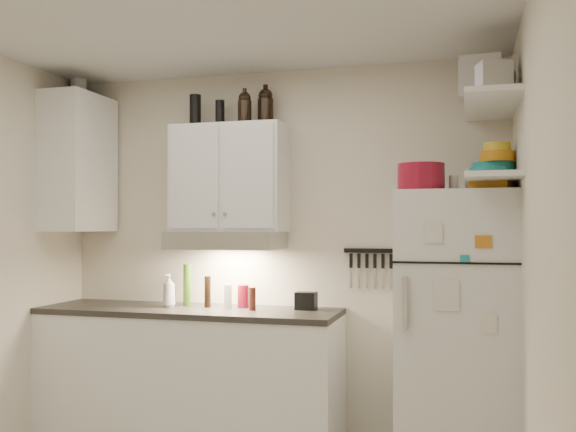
# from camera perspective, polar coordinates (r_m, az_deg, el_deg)

# --- Properties ---
(back_wall) EXTENTS (3.20, 0.02, 2.60)m
(back_wall) POSITION_cam_1_polar(r_m,az_deg,el_deg) (4.61, -0.94, -3.25)
(back_wall) COLOR beige
(back_wall) RESTS_ON ground
(right_wall) EXTENTS (0.02, 3.00, 2.60)m
(right_wall) POSITION_cam_1_polar(r_m,az_deg,el_deg) (2.92, 21.48, -4.50)
(right_wall) COLOR beige
(right_wall) RESTS_ON ground
(base_cabinet) EXTENTS (2.10, 0.60, 0.88)m
(base_cabinet) POSITION_cam_1_polar(r_m,az_deg,el_deg) (4.62, -8.83, -14.00)
(base_cabinet) COLOR white
(base_cabinet) RESTS_ON floor
(countertop) EXTENTS (2.10, 0.62, 0.04)m
(countertop) POSITION_cam_1_polar(r_m,az_deg,el_deg) (4.54, -8.82, -8.33)
(countertop) COLOR #2D2A26
(countertop) RESTS_ON base_cabinet
(upper_cabinet) EXTENTS (0.80, 0.33, 0.75)m
(upper_cabinet) POSITION_cam_1_polar(r_m,az_deg,el_deg) (4.55, -5.21, 3.35)
(upper_cabinet) COLOR white
(upper_cabinet) RESTS_ON back_wall
(side_cabinet) EXTENTS (0.33, 0.55, 1.00)m
(side_cabinet) POSITION_cam_1_polar(r_m,az_deg,el_deg) (4.96, -18.16, 4.48)
(side_cabinet) COLOR white
(side_cabinet) RESTS_ON left_wall
(range_hood) EXTENTS (0.76, 0.46, 0.12)m
(range_hood) POSITION_cam_1_polar(r_m,az_deg,el_deg) (4.47, -5.51, -2.16)
(range_hood) COLOR silver
(range_hood) RESTS_ON back_wall
(fridge) EXTENTS (0.70, 0.68, 1.70)m
(fridge) POSITION_cam_1_polar(r_m,az_deg,el_deg) (4.11, 14.78, -9.80)
(fridge) COLOR white
(fridge) RESTS_ON floor
(shelf_hi) EXTENTS (0.30, 0.95, 0.03)m
(shelf_hi) POSITION_cam_1_polar(r_m,az_deg,el_deg) (3.99, 17.58, 9.42)
(shelf_hi) COLOR white
(shelf_hi) RESTS_ON right_wall
(shelf_lo) EXTENTS (0.30, 0.95, 0.03)m
(shelf_lo) POSITION_cam_1_polar(r_m,az_deg,el_deg) (3.94, 17.61, 3.11)
(shelf_lo) COLOR white
(shelf_lo) RESTS_ON right_wall
(knife_strip) EXTENTS (0.42, 0.02, 0.03)m
(knife_strip) POSITION_cam_1_polar(r_m,az_deg,el_deg) (4.43, 7.68, -3.07)
(knife_strip) COLOR black
(knife_strip) RESTS_ON back_wall
(dutch_oven) EXTENTS (0.28, 0.28, 0.16)m
(dutch_oven) POSITION_cam_1_polar(r_m,az_deg,el_deg) (3.94, 11.73, 3.39)
(dutch_oven) COLOR maroon
(dutch_oven) RESTS_ON fridge
(book_stack) EXTENTS (0.29, 0.32, 0.09)m
(book_stack) POSITION_cam_1_polar(r_m,az_deg,el_deg) (3.95, 17.80, 2.89)
(book_stack) COLOR orange
(book_stack) RESTS_ON fridge
(spice_jar) EXTENTS (0.06, 0.06, 0.09)m
(spice_jar) POSITION_cam_1_polar(r_m,az_deg,el_deg) (4.02, 14.51, 2.83)
(spice_jar) COLOR silver
(spice_jar) RESTS_ON fridge
(stock_pot) EXTENTS (0.34, 0.34, 0.21)m
(stock_pot) POSITION_cam_1_polar(r_m,az_deg,el_deg) (4.29, 18.12, 10.36)
(stock_pot) COLOR silver
(stock_pot) RESTS_ON shelf_hi
(tin_a) EXTENTS (0.24, 0.22, 0.23)m
(tin_a) POSITION_cam_1_polar(r_m,az_deg,el_deg) (3.89, 16.75, 11.63)
(tin_a) COLOR #AAAAAD
(tin_a) RESTS_ON shelf_hi
(tin_b) EXTENTS (0.20, 0.20, 0.16)m
(tin_b) POSITION_cam_1_polar(r_m,az_deg,el_deg) (3.74, 17.79, 11.63)
(tin_b) COLOR #AAAAAD
(tin_b) RESTS_ON shelf_hi
(bowl_teal) EXTENTS (0.26, 0.26, 0.10)m
(bowl_teal) POSITION_cam_1_polar(r_m,az_deg,el_deg) (4.16, 17.78, 3.81)
(bowl_teal) COLOR teal
(bowl_teal) RESTS_ON shelf_lo
(bowl_orange) EXTENTS (0.21, 0.21, 0.06)m
(bowl_orange) POSITION_cam_1_polar(r_m,az_deg,el_deg) (4.12, 18.08, 5.03)
(bowl_orange) COLOR orange
(bowl_orange) RESTS_ON bowl_teal
(bowl_yellow) EXTENTS (0.16, 0.16, 0.05)m
(bowl_yellow) POSITION_cam_1_polar(r_m,az_deg,el_deg) (4.13, 18.08, 5.82)
(bowl_yellow) COLOR yellow
(bowl_yellow) RESTS_ON bowl_orange
(plates) EXTENTS (0.24, 0.24, 0.05)m
(plates) POSITION_cam_1_polar(r_m,az_deg,el_deg) (3.92, 17.27, 3.73)
(plates) COLOR teal
(plates) RESTS_ON shelf_lo
(growler_a) EXTENTS (0.11, 0.11, 0.23)m
(growler_a) POSITION_cam_1_polar(r_m,az_deg,el_deg) (4.53, -3.88, 9.61)
(growler_a) COLOR black
(growler_a) RESTS_ON upper_cabinet
(growler_b) EXTENTS (0.14, 0.14, 0.27)m
(growler_b) POSITION_cam_1_polar(r_m,az_deg,el_deg) (4.59, -2.01, 9.70)
(growler_b) COLOR black
(growler_b) RESTS_ON upper_cabinet
(thermos_a) EXTENTS (0.07, 0.07, 0.19)m
(thermos_a) POSITION_cam_1_polar(r_m,az_deg,el_deg) (4.68, -6.07, 9.03)
(thermos_a) COLOR black
(thermos_a) RESTS_ON upper_cabinet
(thermos_b) EXTENTS (0.11, 0.11, 0.24)m
(thermos_b) POSITION_cam_1_polar(r_m,az_deg,el_deg) (4.74, -8.25, 9.20)
(thermos_b) COLOR black
(thermos_b) RESTS_ON upper_cabinet
(side_jar) EXTENTS (0.13, 0.13, 0.16)m
(side_jar) POSITION_cam_1_polar(r_m,az_deg,el_deg) (5.19, -18.11, 10.74)
(side_jar) COLOR silver
(side_jar) RESTS_ON side_cabinet
(soap_bottle) EXTENTS (0.12, 0.12, 0.26)m
(soap_bottle) POSITION_cam_1_polar(r_m,az_deg,el_deg) (4.61, -10.53, -6.36)
(soap_bottle) COLOR white
(soap_bottle) RESTS_ON countertop
(pepper_mill) EXTENTS (0.05, 0.05, 0.16)m
(pepper_mill) POSITION_cam_1_polar(r_m,az_deg,el_deg) (4.36, -3.20, -7.36)
(pepper_mill) COLOR #58241A
(pepper_mill) RESTS_ON countertop
(oil_bottle) EXTENTS (0.07, 0.07, 0.30)m
(oil_bottle) POSITION_cam_1_polar(r_m,az_deg,el_deg) (4.65, -8.94, -6.07)
(oil_bottle) COLOR #375D17
(oil_bottle) RESTS_ON countertop
(vinegar_bottle) EXTENTS (0.06, 0.06, 0.22)m
(vinegar_bottle) POSITION_cam_1_polar(r_m,az_deg,el_deg) (4.55, -7.16, -6.69)
(vinegar_bottle) COLOR black
(vinegar_bottle) RESTS_ON countertop
(clear_bottle) EXTENTS (0.07, 0.07, 0.16)m
(clear_bottle) POSITION_cam_1_polar(r_m,az_deg,el_deg) (4.48, -5.36, -7.13)
(clear_bottle) COLOR silver
(clear_bottle) RESTS_ON countertop
(red_jar) EXTENTS (0.10, 0.10, 0.16)m
(red_jar) POSITION_cam_1_polar(r_m,az_deg,el_deg) (4.51, -4.01, -7.13)
(red_jar) COLOR maroon
(red_jar) RESTS_ON countertop
(caddy) EXTENTS (0.14, 0.10, 0.12)m
(caddy) POSITION_cam_1_polar(r_m,az_deg,el_deg) (4.39, 1.62, -7.56)
(caddy) COLOR black
(caddy) RESTS_ON countertop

